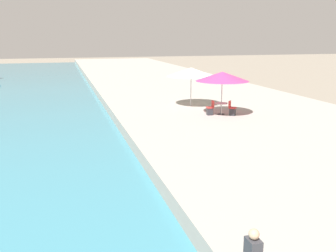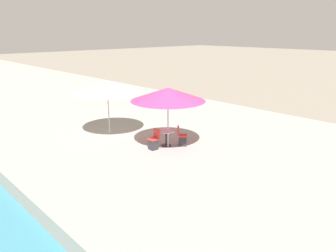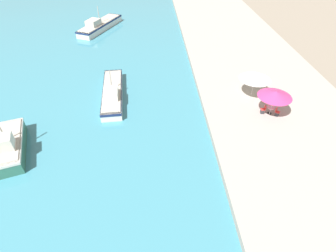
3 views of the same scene
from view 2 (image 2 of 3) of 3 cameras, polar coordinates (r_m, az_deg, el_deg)
name	(u,v)px [view 2 (image 2 of 3)]	position (r m, az deg, el deg)	size (l,w,h in m)	color
quay_promenade	(44,97)	(29.92, -20.76, 4.81)	(16.00, 90.00, 0.66)	#A39E93
cafe_umbrella_pink	(168,94)	(14.24, 0.00, 5.56)	(3.28, 3.28, 2.73)	#B7B7B7
cafe_umbrella_white	(107,87)	(16.52, -10.52, 6.69)	(3.39, 3.39, 2.71)	#B7B7B7
cafe_table	(166,135)	(14.90, -0.31, -1.52)	(0.80, 0.80, 0.74)	#333338
cafe_chair_left	(182,139)	(15.01, 2.46, -2.24)	(0.59, 0.58, 0.91)	#2D2D33
cafe_chair_right	(154,142)	(14.54, -2.51, -2.85)	(0.45, 0.43, 0.91)	#2D2D33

